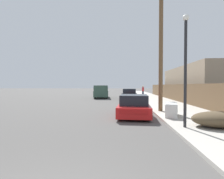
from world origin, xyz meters
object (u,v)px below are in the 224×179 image
(pickup_truck, at_px, (101,92))
(pedestrian, at_px, (143,91))
(parked_sports_car_red, at_px, (134,106))
(utility_pole, at_px, (161,44))
(brush_pile, at_px, (219,119))
(street_lamp, at_px, (185,62))
(car_parked_mid, at_px, (129,95))
(discarded_fridge, at_px, (171,109))

(pickup_truck, distance_m, pedestrian, 6.97)
(parked_sports_car_red, height_order, pedestrian, pedestrian)
(utility_pole, xyz_separation_m, brush_pile, (1.45, -4.58, -4.28))
(pickup_truck, xyz_separation_m, street_lamp, (5.85, -18.66, 1.91))
(pickup_truck, relative_size, pedestrian, 3.26)
(parked_sports_car_red, relative_size, car_parked_mid, 0.98)
(street_lamp, height_order, pedestrian, street_lamp)
(parked_sports_car_red, relative_size, pedestrian, 2.58)
(parked_sports_car_red, distance_m, car_parked_mid, 12.23)
(discarded_fridge, bearing_deg, pickup_truck, 125.96)
(car_parked_mid, bearing_deg, discarded_fridge, -78.71)
(utility_pole, xyz_separation_m, street_lamp, (0.01, -4.70, -1.88))
(street_lamp, xyz_separation_m, pedestrian, (0.67, 21.12, -1.85))
(parked_sports_car_red, height_order, street_lamp, street_lamp)
(street_lamp, bearing_deg, pedestrian, 88.19)
(parked_sports_car_red, bearing_deg, brush_pile, -40.19)
(discarded_fridge, xyz_separation_m, pedestrian, (0.48, 18.37, 0.51))
(utility_pole, bearing_deg, discarded_fridge, -84.18)
(discarded_fridge, height_order, utility_pole, utility_pole)
(brush_pile, bearing_deg, car_parked_mid, 101.63)
(pickup_truck, xyz_separation_m, pedestrian, (6.52, 2.47, 0.06))
(car_parked_mid, height_order, brush_pile, car_parked_mid)
(pickup_truck, height_order, street_lamp, street_lamp)
(car_parked_mid, bearing_deg, pedestrian, 69.27)
(parked_sports_car_red, distance_m, brush_pile, 4.66)
(brush_pile, height_order, pedestrian, pedestrian)
(parked_sports_car_red, relative_size, pickup_truck, 0.79)
(car_parked_mid, bearing_deg, pickup_truck, 145.68)
(street_lamp, bearing_deg, car_parked_mid, 96.40)
(utility_pole, bearing_deg, pedestrian, 87.63)
(pedestrian, bearing_deg, street_lamp, -91.81)
(discarded_fridge, height_order, brush_pile, discarded_fridge)
(discarded_fridge, xyz_separation_m, parked_sports_car_red, (-2.12, 0.57, 0.10))
(discarded_fridge, xyz_separation_m, utility_pole, (-0.20, 1.94, 4.24))
(discarded_fridge, xyz_separation_m, pickup_truck, (-6.04, 15.90, 0.45))
(discarded_fridge, distance_m, pickup_truck, 17.01)
(discarded_fridge, distance_m, car_parked_mid, 12.95)
(pickup_truck, bearing_deg, utility_pole, 107.88)
(discarded_fridge, bearing_deg, street_lamp, -78.64)
(pickup_truck, bearing_deg, brush_pile, 106.63)
(utility_pole, xyz_separation_m, pedestrian, (0.68, 16.42, -3.73))
(pickup_truck, distance_m, street_lamp, 19.65)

